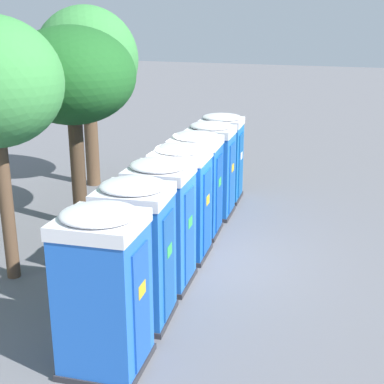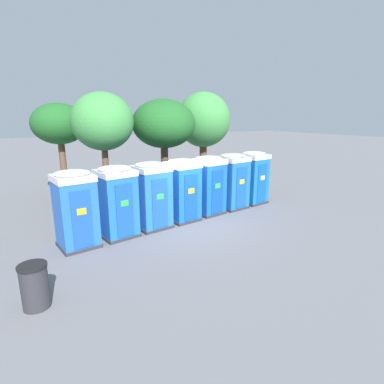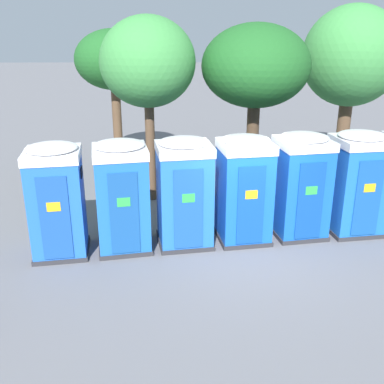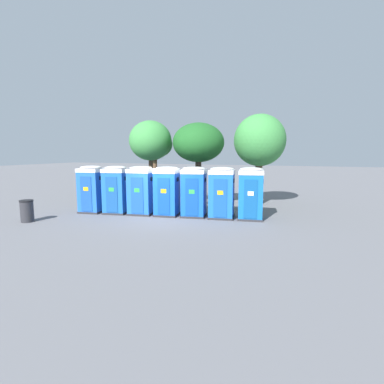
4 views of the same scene
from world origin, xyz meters
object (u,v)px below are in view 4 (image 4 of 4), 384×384
object	(u,v)px
street_tree_0	(198,143)
street_tree_2	(260,141)
portapotty_3	(167,191)
portapotty_2	(141,190)
street_tree_3	(150,141)
street_tree_1	(155,145)
portapotty_1	(116,189)
portapotty_4	(194,192)
trash_can	(27,211)
portapotty_5	(222,192)
portapotty_0	(92,189)
portapotty_6	(251,193)

from	to	relation	value
street_tree_0	street_tree_2	distance (m)	3.79
portapotty_3	street_tree_2	bearing A→B (deg)	51.48
portapotty_2	street_tree_3	bearing A→B (deg)	108.52
street_tree_1	street_tree_2	size ratio (longest dim) A/B	0.87
portapotty_1	street_tree_0	bearing A→B (deg)	46.16
portapotty_4	street_tree_1	xyz separation A→B (m)	(-5.18, 5.69, 2.48)
portapotty_4	street_tree_2	bearing A→B (deg)	61.55
portapotty_1	portapotty_4	world-z (taller)	same
street_tree_1	street_tree_2	bearing A→B (deg)	-7.34
street_tree_3	trash_can	distance (m)	7.88
portapotty_3	portapotty_5	world-z (taller)	same
portapotty_3	trash_can	distance (m)	6.68
street_tree_2	trash_can	xyz separation A→B (m)	(-9.48, -8.59, -3.41)
portapotty_4	street_tree_3	world-z (taller)	street_tree_3
portapotty_2	street_tree_1	xyz separation A→B (m)	(-2.39, 6.14, 2.48)
portapotty_0	portapotty_4	size ratio (longest dim) A/B	1.00
street_tree_0	street_tree_1	bearing A→B (deg)	147.39
portapotty_0	portapotty_6	distance (m)	8.48
trash_can	portapotty_0	bearing A→B (deg)	65.56
portapotty_0	street_tree_0	bearing A→B (deg)	38.30
portapotty_3	street_tree_1	size ratio (longest dim) A/B	0.53
street_tree_2	trash_can	distance (m)	13.24
street_tree_0	portapotty_4	bearing A→B (deg)	-74.84
portapotty_1	portapotty_3	size ratio (longest dim) A/B	1.00
portapotty_1	portapotty_4	xyz separation A→B (m)	(4.19, 0.67, -0.00)
portapotty_6	portapotty_3	bearing A→B (deg)	-171.42
portapotty_2	portapotty_4	world-z (taller)	same
portapotty_5	portapotty_1	bearing A→B (deg)	-171.53
portapotty_2	portapotty_5	size ratio (longest dim) A/B	1.00
portapotty_6	trash_can	size ratio (longest dim) A/B	2.45
portapotty_4	street_tree_2	size ratio (longest dim) A/B	0.46
portapotty_6	street_tree_1	bearing A→B (deg)	146.38
portapotty_4	street_tree_3	xyz separation A→B (m)	(-3.77, 2.48, 2.64)
portapotty_2	trash_can	xyz separation A→B (m)	(-4.14, -3.45, -0.76)
portapotty_3	portapotty_6	xyz separation A→B (m)	(4.19, 0.63, -0.00)
portapotty_5	street_tree_0	world-z (taller)	street_tree_0
portapotty_6	street_tree_0	size ratio (longest dim) A/B	0.51
portapotty_1	street_tree_2	xyz separation A→B (m)	(6.73, 5.37, 2.65)
portapotty_4	portapotty_3	bearing A→B (deg)	-169.88
street_tree_0	trash_can	size ratio (longest dim) A/B	4.81
trash_can	street_tree_0	bearing A→B (deg)	47.72
trash_can	portapotty_6	bearing A→B (deg)	23.71
portapotty_0	portapotty_1	size ratio (longest dim) A/B	1.00
portapotty_1	street_tree_1	size ratio (longest dim) A/B	0.53
street_tree_0	portapotty_2	bearing A→B (deg)	-121.20
trash_can	street_tree_2	bearing A→B (deg)	42.18
portapotty_5	street_tree_3	size ratio (longest dim) A/B	0.49
street_tree_0	street_tree_3	world-z (taller)	street_tree_3
portapotty_6	street_tree_2	size ratio (longest dim) A/B	0.46
street_tree_3	street_tree_2	bearing A→B (deg)	19.37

